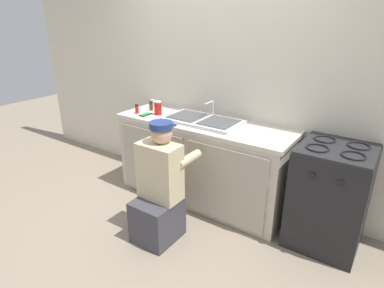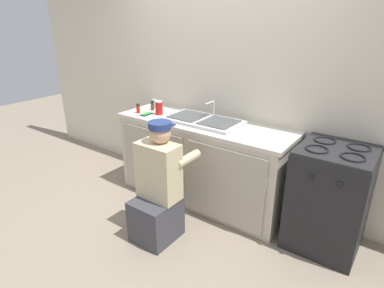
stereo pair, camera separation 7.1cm
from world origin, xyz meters
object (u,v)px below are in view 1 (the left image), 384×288
(plumber_person, at_px, (159,192))
(spice_bottle_pepper, at_px, (151,106))
(spice_bottle_red, at_px, (137,109))
(soda_cup_red, at_px, (158,108))
(sink_double_basin, at_px, (203,120))
(stove_range, at_px, (329,196))
(water_glass, at_px, (153,104))
(cell_phone, at_px, (145,114))

(plumber_person, distance_m, spice_bottle_pepper, 1.23)
(spice_bottle_red, bearing_deg, soda_cup_red, 23.01)
(plumber_person, bearing_deg, spice_bottle_red, 142.81)
(sink_double_basin, relative_size, soda_cup_red, 5.26)
(soda_cup_red, bearing_deg, plumber_person, -50.47)
(sink_double_basin, distance_m, spice_bottle_red, 0.80)
(soda_cup_red, distance_m, spice_bottle_red, 0.25)
(soda_cup_red, xyz_separation_m, spice_bottle_red, (-0.23, -0.10, -0.02))
(stove_range, relative_size, soda_cup_red, 6.20)
(stove_range, bearing_deg, spice_bottle_pepper, 179.14)
(stove_range, distance_m, soda_cup_red, 1.94)
(water_glass, distance_m, spice_bottle_red, 0.28)
(plumber_person, xyz_separation_m, soda_cup_red, (-0.60, 0.72, 0.52))
(spice_bottle_pepper, height_order, spice_bottle_red, same)
(water_glass, bearing_deg, spice_bottle_red, -88.42)
(stove_range, xyz_separation_m, spice_bottle_pepper, (-2.05, 0.03, 0.49))
(soda_cup_red, distance_m, water_glass, 0.30)
(plumber_person, height_order, cell_phone, plumber_person)
(soda_cup_red, bearing_deg, sink_double_basin, 6.27)
(sink_double_basin, relative_size, spice_bottle_pepper, 7.62)
(sink_double_basin, height_order, plumber_person, plumber_person)
(sink_double_basin, height_order, water_glass, sink_double_basin)
(cell_phone, xyz_separation_m, water_glass, (-0.13, 0.28, 0.04))
(sink_double_basin, relative_size, cell_phone, 5.71)
(spice_bottle_pepper, bearing_deg, stove_range, -0.86)
(soda_cup_red, relative_size, spice_bottle_red, 1.45)
(plumber_person, height_order, spice_bottle_red, plumber_person)
(cell_phone, bearing_deg, sink_double_basin, 13.18)
(stove_range, xyz_separation_m, soda_cup_red, (-1.87, -0.06, 0.52))
(cell_phone, height_order, spice_bottle_red, spice_bottle_red)
(spice_bottle_pepper, xyz_separation_m, cell_phone, (0.07, -0.18, -0.04))
(sink_double_basin, distance_m, plumber_person, 0.91)
(plumber_person, distance_m, spice_bottle_red, 1.15)
(sink_double_basin, xyz_separation_m, water_glass, (-0.79, 0.12, 0.03))
(sink_double_basin, distance_m, water_glass, 0.80)
(stove_range, height_order, spice_bottle_red, spice_bottle_red)
(sink_double_basin, xyz_separation_m, spice_bottle_red, (-0.78, -0.16, 0.03))
(spice_bottle_pepper, bearing_deg, sink_double_basin, -2.23)
(spice_bottle_pepper, distance_m, cell_phone, 0.20)
(sink_double_basin, bearing_deg, stove_range, -0.09)
(spice_bottle_red, bearing_deg, plumber_person, -37.19)
(stove_range, bearing_deg, sink_double_basin, 179.91)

